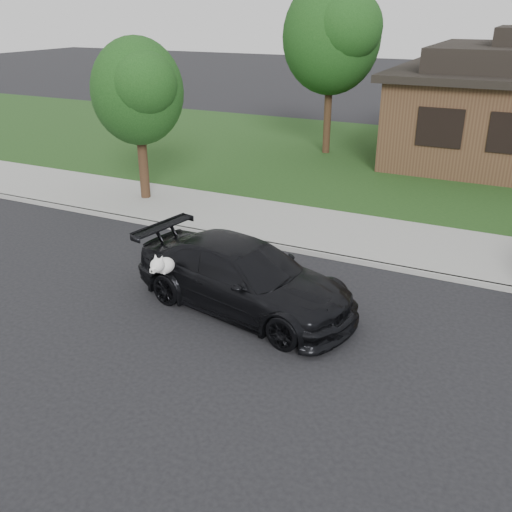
% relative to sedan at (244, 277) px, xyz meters
% --- Properties ---
extents(ground, '(120.00, 120.00, 0.00)m').
position_rel_sedan_xyz_m(ground, '(1.78, -0.50, -0.67)').
color(ground, black).
rests_on(ground, ground).
extents(sidewalk, '(60.00, 3.00, 0.12)m').
position_rel_sedan_xyz_m(sidewalk, '(1.78, 4.50, -0.61)').
color(sidewalk, gray).
rests_on(sidewalk, ground).
extents(curb, '(60.00, 0.12, 0.12)m').
position_rel_sedan_xyz_m(curb, '(1.78, 3.00, -0.61)').
color(curb, gray).
rests_on(curb, ground).
extents(lawn, '(60.00, 13.00, 0.13)m').
position_rel_sedan_xyz_m(lawn, '(1.78, 12.50, -0.60)').
color(lawn, '#193814').
rests_on(lawn, ground).
extents(sedan, '(4.84, 2.68, 1.33)m').
position_rel_sedan_xyz_m(sedan, '(0.00, 0.00, 0.00)').
color(sedan, black).
rests_on(sedan, ground).
extents(tree_0, '(3.78, 3.60, 6.34)m').
position_rel_sedan_xyz_m(tree_0, '(-2.55, 12.37, 3.81)').
color(tree_0, '#332114').
rests_on(tree_0, ground).
extents(tree_2, '(2.73, 2.60, 4.59)m').
position_rel_sedan_xyz_m(tree_2, '(-5.60, 4.61, 2.60)').
color(tree_2, '#332114').
rests_on(tree_2, ground).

